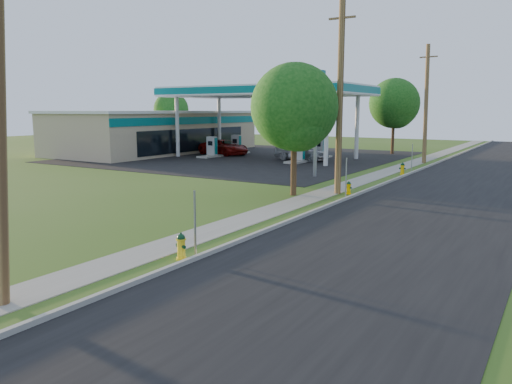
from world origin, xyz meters
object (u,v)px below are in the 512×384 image
Objects in this scene: utility_pole_mid at (340,97)px; hydrant_near at (181,246)px; car_silver at (301,151)px; fuel_pump_nw at (212,149)px; hydrant_mid at (349,188)px; fuel_pump_ne at (299,154)px; price_pylon at (316,92)px; hydrant_far at (402,169)px; fuel_pump_sw at (236,147)px; car_red at (224,147)px; tree_back at (171,111)px; fuel_pump_se at (319,151)px; tree_verge at (295,111)px; tree_lot at (395,105)px; utility_pole_far at (426,104)px.

utility_pole_mid reaches higher than hydrant_near.
fuel_pump_nw is at bearing 106.17° from car_silver.
hydrant_mid is 17.45m from car_silver.
utility_pole_mid is 2.05× the size of car_silver.
fuel_pump_ne is 0.47× the size of price_pylon.
price_pylon is at bearing -138.24° from hydrant_far.
fuel_pump_sw reaches higher than car_red.
tree_back reaches higher than fuel_pump_sw.
utility_pole_mid reaches higher than hydrant_far.
fuel_pump_nw is 18.13m from tree_back.
car_silver is at bearing 154.06° from hydrant_far.
car_red reaches higher than hydrant_mid.
tree_verge is at bearing -68.79° from fuel_pump_se.
fuel_pump_se is at bearing -16.01° from tree_back.
tree_back is (-28.23, 18.17, -1.22)m from price_pylon.
price_pylon is 8.51× the size of hydrant_near.
hydrant_far is (0.67, 9.58, -4.55)m from utility_pole_mid.
hydrant_mid is (32.68, -23.50, -3.88)m from tree_back.
hydrant_mid is 24.25m from car_red.
hydrant_mid is at bearing -35.72° from tree_back.
hydrant_far is at bearing -23.24° from tree_back.
fuel_pump_sw is (-17.90, 17.00, -4.23)m from utility_pole_mid.
car_silver is (-7.76, 16.14, -3.47)m from tree_verge.
hydrant_mid is at bearing -53.65° from fuel_pump_ne.
hydrant_far is at bearing -94.85° from car_red.
fuel_pump_sw is at bearing 156.04° from fuel_pump_ne.
fuel_pump_ne is 15.94m from hydrant_mid.
fuel_pump_ne and fuel_pump_sw have the same top height.
tree_lot is 27.51m from tree_back.
tree_back is at bearing 71.53° from car_red.
fuel_pump_sw is 9.00m from fuel_pump_se.
fuel_pump_ne is 0.43× the size of tree_lot.
car_silver is at bearing 109.30° from fuel_pump_ne.
fuel_pump_ne is at bearing -23.96° from fuel_pump_sw.
price_pylon is 1.43× the size of car_silver.
tree_verge is 12.44m from hydrant_near.
utility_pole_far reaches higher than hydrant_far.
utility_pole_mid reaches higher than hydrant_mid.
hydrant_near is (9.57, -30.23, -0.33)m from fuel_pump_se.
hydrant_far is (0.13, 9.41, 0.07)m from hydrant_mid.
hydrant_mid is at bearing -90.77° from hydrant_far.
hydrant_near is (9.57, -26.23, -0.33)m from fuel_pump_ne.
fuel_pump_sw is 18.72m from price_pylon.
fuel_pump_nw is 18.88m from hydrant_far.
tree_verge is at bearing -39.72° from tree_back.
fuel_pump_se is 13.40m from price_pylon.
fuel_pump_se is 3.97× the size of hydrant_near.
price_pylon is at bearing -28.18° from fuel_pump_nw.
car_silver is at bearing -159.57° from utility_pole_far.
car_red is at bearing -30.76° from tree_back.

